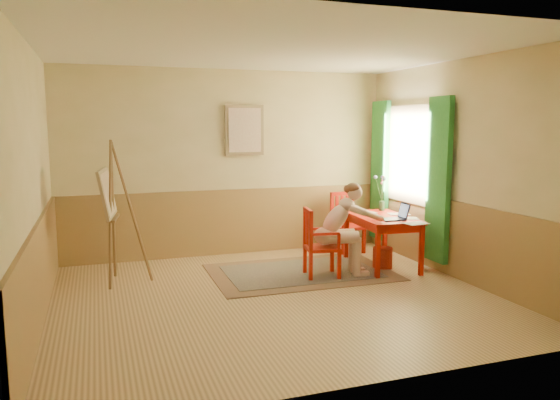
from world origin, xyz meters
name	(u,v)px	position (x,y,z in m)	size (l,w,h in m)	color
room	(275,177)	(0.00, 0.00, 1.40)	(5.04, 4.54, 2.84)	tan
wainscot	(255,241)	(0.00, 0.80, 0.50)	(5.00, 4.50, 1.00)	olive
window	(408,169)	(2.42, 1.10, 1.35)	(0.12, 2.01, 2.20)	white
wall_portrait	(244,130)	(0.25, 2.20, 1.90)	(0.60, 0.05, 0.76)	#8E7650
rug	(301,272)	(0.66, 0.86, 0.01)	(2.42, 1.63, 0.02)	#8C7251
table	(382,222)	(1.84, 0.79, 0.63)	(0.81, 1.25, 0.72)	#B31303
chair_left	(318,243)	(0.79, 0.59, 0.45)	(0.48, 0.46, 0.91)	#B31303
chair_back	(346,222)	(1.79, 1.81, 0.46)	(0.44, 0.45, 0.93)	#B31303
figure	(342,225)	(1.10, 0.54, 0.68)	(0.95, 0.48, 1.24)	beige
laptop	(396,216)	(1.87, 0.48, 0.77)	(0.37, 0.23, 0.23)	#1E2338
papers	(396,217)	(1.98, 0.66, 0.72)	(0.73, 1.23, 0.00)	white
vase	(382,194)	(2.08, 1.25, 0.96)	(0.18, 0.27, 0.53)	#3F724C
wastebasket	(382,258)	(1.82, 0.72, 0.14)	(0.27, 0.27, 0.29)	#B8301E
easel	(110,199)	(-1.75, 1.21, 1.07)	(0.65, 0.81, 1.80)	brown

